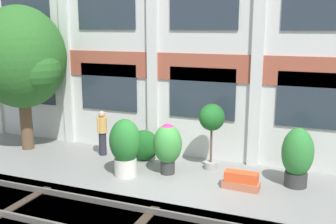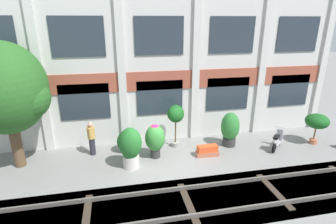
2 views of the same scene
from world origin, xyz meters
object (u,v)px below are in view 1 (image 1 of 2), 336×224
object	(u,v)px
potted_plant_tall_urn	(212,121)
resident_by_doorway	(102,132)
potted_plant_fluted_column	(297,156)
broadleaf_tree	(21,60)
potted_plant_glazed_jar	(125,145)
potted_plant_square_trough	(241,181)
topiary_hedge	(144,145)
potted_plant_stone_basin	(168,144)

from	to	relation	value
potted_plant_tall_urn	resident_by_doorway	size ratio (longest dim) A/B	1.33
potted_plant_fluted_column	potted_plant_tall_urn	world-z (taller)	potted_plant_tall_urn
potted_plant_fluted_column	broadleaf_tree	bearing A→B (deg)	-179.77
broadleaf_tree	potted_plant_tall_urn	distance (m)	7.04
potted_plant_fluted_column	potted_plant_glazed_jar	distance (m)	4.96
potted_plant_square_trough	broadleaf_tree	bearing A→B (deg)	174.69
potted_plant_square_trough	potted_plant_glazed_jar	size ratio (longest dim) A/B	0.59
potted_plant_glazed_jar	topiary_hedge	distance (m)	1.51
broadleaf_tree	topiary_hedge	xyz separation A→B (m)	(4.53, 0.41, -2.73)
potted_plant_tall_urn	topiary_hedge	world-z (taller)	potted_plant_tall_urn
potted_plant_stone_basin	topiary_hedge	world-z (taller)	potted_plant_stone_basin
potted_plant_tall_urn	topiary_hedge	xyz separation A→B (m)	(-2.30, -0.05, -1.04)
topiary_hedge	broadleaf_tree	bearing A→B (deg)	-174.80
resident_by_doorway	potted_plant_tall_urn	bearing A→B (deg)	5.61
potted_plant_fluted_column	potted_plant_glazed_jar	size ratio (longest dim) A/B	0.97
potted_plant_fluted_column	potted_plant_glazed_jar	xyz separation A→B (m)	(-4.84, -1.07, 0.06)
broadleaf_tree	potted_plant_tall_urn	size ratio (longest dim) A/B	2.45
potted_plant_square_trough	potted_plant_fluted_column	bearing A→B (deg)	29.44
potted_plant_stone_basin	potted_plant_glazed_jar	world-z (taller)	potted_plant_glazed_jar
broadleaf_tree	potted_plant_tall_urn	xyz separation A→B (m)	(6.82, 0.46, -1.69)
potted_plant_square_trough	topiary_hedge	xyz separation A→B (m)	(-3.51, 1.16, 0.29)
resident_by_doorway	potted_plant_glazed_jar	bearing A→B (deg)	-36.39
potted_plant_square_trough	potted_plant_tall_urn	world-z (taller)	potted_plant_tall_urn
potted_plant_square_trough	topiary_hedge	bearing A→B (deg)	161.72
potted_plant_glazed_jar	potted_plant_tall_urn	bearing A→B (deg)	33.80
resident_by_doorway	potted_plant_square_trough	bearing A→B (deg)	-7.97
broadleaf_tree	potted_plant_stone_basin	size ratio (longest dim) A/B	3.28
broadleaf_tree	resident_by_doorway	xyz separation A→B (m)	(2.94, 0.41, -2.41)
potted_plant_stone_basin	potted_plant_tall_urn	bearing A→B (deg)	37.60
resident_by_doorway	topiary_hedge	distance (m)	1.62
potted_plant_fluted_column	potted_plant_tall_urn	bearing A→B (deg)	170.71
topiary_hedge	potted_plant_tall_urn	bearing A→B (deg)	1.29
potted_plant_stone_basin	resident_by_doorway	xyz separation A→B (m)	(-2.76, 0.81, -0.08)
potted_plant_fluted_column	topiary_hedge	bearing A→B (deg)	175.64
resident_by_doorway	potted_plant_stone_basin	bearing A→B (deg)	-11.54
broadleaf_tree	potted_plant_square_trough	size ratio (longest dim) A/B	4.98
potted_plant_square_trough	potted_plant_fluted_column	distance (m)	1.73
potted_plant_glazed_jar	potted_plant_fluted_column	bearing A→B (deg)	12.52
potted_plant_tall_urn	potted_plant_stone_basin	bearing A→B (deg)	-142.40
potted_plant_fluted_column	resident_by_doorway	world-z (taller)	potted_plant_fluted_column
potted_plant_fluted_column	potted_plant_tall_urn	size ratio (longest dim) A/B	0.81
potted_plant_stone_basin	potted_plant_square_trough	bearing A→B (deg)	-8.39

